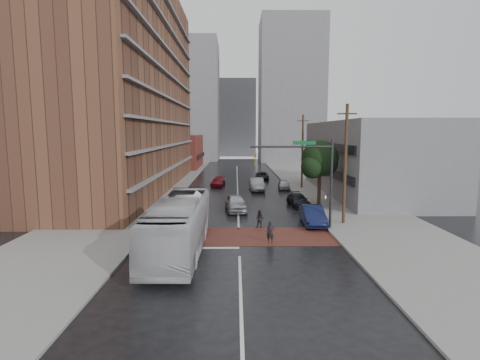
{
  "coord_description": "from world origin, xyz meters",
  "views": [
    {
      "loc": [
        -0.22,
        -26.61,
        7.77
      ],
      "look_at": [
        0.14,
        6.25,
        3.5
      ],
      "focal_mm": 28.0,
      "sensor_mm": 36.0,
      "label": 1
    }
  ],
  "objects_px": {
    "car_travel_b": "(257,184)",
    "suv_travel": "(262,176)",
    "pedestrian_a": "(270,232)",
    "car_parked_near": "(313,215)",
    "pedestrian_b": "(260,219)",
    "car_parked_far": "(284,184)",
    "car_travel_c": "(218,182)",
    "transit_bus": "(179,225)",
    "car_parked_mid": "(298,200)",
    "car_travel_a": "(236,203)"
  },
  "relations": [
    {
      "from": "car_travel_a",
      "to": "car_travel_c",
      "type": "relative_size",
      "value": 1.13
    },
    {
      "from": "pedestrian_b",
      "to": "car_parked_near",
      "type": "distance_m",
      "value": 4.63
    },
    {
      "from": "car_travel_b",
      "to": "suv_travel",
      "type": "bearing_deg",
      "value": 79.72
    },
    {
      "from": "pedestrian_a",
      "to": "car_travel_b",
      "type": "bearing_deg",
      "value": 103.29
    },
    {
      "from": "car_travel_c",
      "to": "car_parked_far",
      "type": "distance_m",
      "value": 9.5
    },
    {
      "from": "car_parked_near",
      "to": "transit_bus",
      "type": "bearing_deg",
      "value": -144.17
    },
    {
      "from": "car_travel_c",
      "to": "suv_travel",
      "type": "bearing_deg",
      "value": 53.85
    },
    {
      "from": "car_parked_far",
      "to": "car_travel_c",
      "type": "bearing_deg",
      "value": 167.04
    },
    {
      "from": "suv_travel",
      "to": "car_parked_far",
      "type": "height_order",
      "value": "car_parked_far"
    },
    {
      "from": "transit_bus",
      "to": "car_travel_c",
      "type": "relative_size",
      "value": 3.01
    },
    {
      "from": "car_parked_mid",
      "to": "pedestrian_a",
      "type": "bearing_deg",
      "value": -113.73
    },
    {
      "from": "transit_bus",
      "to": "car_parked_far",
      "type": "bearing_deg",
      "value": 69.31
    },
    {
      "from": "car_travel_b",
      "to": "suv_travel",
      "type": "height_order",
      "value": "car_travel_b"
    },
    {
      "from": "pedestrian_a",
      "to": "car_parked_near",
      "type": "xyz_separation_m",
      "value": [
        4.03,
        5.22,
        0.02
      ]
    },
    {
      "from": "car_travel_a",
      "to": "suv_travel",
      "type": "bearing_deg",
      "value": 73.71
    },
    {
      "from": "car_travel_a",
      "to": "car_travel_b",
      "type": "relative_size",
      "value": 0.95
    },
    {
      "from": "transit_bus",
      "to": "car_travel_c",
      "type": "bearing_deg",
      "value": 88.18
    },
    {
      "from": "car_travel_b",
      "to": "car_parked_far",
      "type": "relative_size",
      "value": 1.35
    },
    {
      "from": "transit_bus",
      "to": "car_travel_a",
      "type": "height_order",
      "value": "transit_bus"
    },
    {
      "from": "transit_bus",
      "to": "car_parked_mid",
      "type": "xyz_separation_m",
      "value": [
        10.19,
        14.75,
        -1.12
      ]
    },
    {
      "from": "pedestrian_b",
      "to": "pedestrian_a",
      "type": "bearing_deg",
      "value": -60.62
    },
    {
      "from": "car_travel_b",
      "to": "car_parked_near",
      "type": "distance_m",
      "value": 18.7
    },
    {
      "from": "car_travel_b",
      "to": "car_parked_mid",
      "type": "xyz_separation_m",
      "value": [
        3.75,
        -10.51,
        -0.19
      ]
    },
    {
      "from": "pedestrian_a",
      "to": "pedestrian_b",
      "type": "xyz_separation_m",
      "value": [
        -0.48,
        4.17,
        -0.04
      ]
    },
    {
      "from": "pedestrian_b",
      "to": "car_parked_far",
      "type": "distance_m",
      "value": 21.14
    },
    {
      "from": "transit_bus",
      "to": "car_parked_far",
      "type": "height_order",
      "value": "transit_bus"
    },
    {
      "from": "car_parked_far",
      "to": "car_parked_mid",
      "type": "bearing_deg",
      "value": -86.01
    },
    {
      "from": "transit_bus",
      "to": "pedestrian_a",
      "type": "height_order",
      "value": "transit_bus"
    },
    {
      "from": "car_travel_a",
      "to": "car_parked_mid",
      "type": "height_order",
      "value": "car_travel_a"
    },
    {
      "from": "car_parked_near",
      "to": "car_parked_far",
      "type": "distance_m",
      "value": 19.58
    },
    {
      "from": "pedestrian_a",
      "to": "car_travel_a",
      "type": "distance_m",
      "value": 10.89
    },
    {
      "from": "car_parked_mid",
      "to": "suv_travel",
      "type": "bearing_deg",
      "value": 89.64
    },
    {
      "from": "pedestrian_a",
      "to": "car_travel_c",
      "type": "bearing_deg",
      "value": 114.39
    },
    {
      "from": "car_travel_a",
      "to": "car_parked_far",
      "type": "distance_m",
      "value": 15.63
    },
    {
      "from": "transit_bus",
      "to": "suv_travel",
      "type": "distance_m",
      "value": 37.49
    },
    {
      "from": "transit_bus",
      "to": "pedestrian_a",
      "type": "distance_m",
      "value": 6.39
    },
    {
      "from": "car_travel_c",
      "to": "car_parked_far",
      "type": "xyz_separation_m",
      "value": [
        9.09,
        -2.77,
        0.03
      ]
    },
    {
      "from": "car_travel_b",
      "to": "car_parked_near",
      "type": "relative_size",
      "value": 1.04
    },
    {
      "from": "transit_bus",
      "to": "car_parked_far",
      "type": "relative_size",
      "value": 3.39
    },
    {
      "from": "car_travel_a",
      "to": "car_travel_b",
      "type": "xyz_separation_m",
      "value": [
        2.8,
        12.94,
        0.02
      ]
    },
    {
      "from": "car_travel_a",
      "to": "suv_travel",
      "type": "relative_size",
      "value": 1.09
    },
    {
      "from": "pedestrian_b",
      "to": "car_travel_b",
      "type": "distance_m",
      "value": 19.4
    },
    {
      "from": "car_travel_b",
      "to": "car_travel_c",
      "type": "distance_m",
      "value": 6.68
    },
    {
      "from": "transit_bus",
      "to": "pedestrian_a",
      "type": "bearing_deg",
      "value": 16.0
    },
    {
      "from": "car_parked_mid",
      "to": "car_parked_far",
      "type": "xyz_separation_m",
      "value": [
        0.0,
        11.75,
        0.0
      ]
    },
    {
      "from": "car_travel_a",
      "to": "car_parked_near",
      "type": "bearing_deg",
      "value": -46.03
    },
    {
      "from": "transit_bus",
      "to": "pedestrian_b",
      "type": "relative_size",
      "value": 8.6
    },
    {
      "from": "car_travel_b",
      "to": "car_travel_c",
      "type": "xyz_separation_m",
      "value": [
        -5.33,
        4.02,
        -0.22
      ]
    },
    {
      "from": "car_travel_a",
      "to": "pedestrian_b",
      "type": "bearing_deg",
      "value": -79.29
    },
    {
      "from": "car_parked_near",
      "to": "car_travel_a",
      "type": "bearing_deg",
      "value": 141.66
    }
  ]
}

